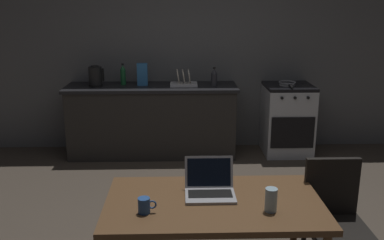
# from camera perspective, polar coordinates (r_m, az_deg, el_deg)

# --- Properties ---
(ground_plane) EXTENTS (12.00, 12.00, 0.00)m
(ground_plane) POSITION_cam_1_polar(r_m,az_deg,el_deg) (3.86, 1.43, -14.91)
(ground_plane) COLOR #473D33
(back_wall) EXTENTS (6.40, 0.10, 2.81)m
(back_wall) POSITION_cam_1_polar(r_m,az_deg,el_deg) (5.77, 3.25, 10.11)
(back_wall) COLOR #5D5E5F
(back_wall) RESTS_ON ground_plane
(kitchen_counter) EXTENTS (2.16, 0.64, 0.91)m
(kitchen_counter) POSITION_cam_1_polar(r_m,az_deg,el_deg) (5.59, -5.26, -0.01)
(kitchen_counter) COLOR #282623
(kitchen_counter) RESTS_ON ground_plane
(stove_oven) EXTENTS (0.60, 0.62, 0.91)m
(stove_oven) POSITION_cam_1_polar(r_m,az_deg,el_deg) (5.75, 12.47, 0.10)
(stove_oven) COLOR #B7BABF
(stove_oven) RESTS_ON ground_plane
(dining_table) EXTENTS (1.37, 0.78, 0.74)m
(dining_table) POSITION_cam_1_polar(r_m,az_deg,el_deg) (2.80, 2.86, -11.91)
(dining_table) COLOR brown
(dining_table) RESTS_ON ground_plane
(chair) EXTENTS (0.40, 0.40, 0.91)m
(chair) POSITION_cam_1_polar(r_m,az_deg,el_deg) (3.19, 18.31, -11.90)
(chair) COLOR black
(chair) RESTS_ON ground_plane
(laptop) EXTENTS (0.32, 0.28, 0.22)m
(laptop) POSITION_cam_1_polar(r_m,az_deg,el_deg) (2.83, 2.34, -8.96)
(laptop) COLOR #99999E
(laptop) RESTS_ON dining_table
(electric_kettle) EXTENTS (0.19, 0.17, 0.26)m
(electric_kettle) POSITION_cam_1_polar(r_m,az_deg,el_deg) (5.55, -12.65, 5.67)
(electric_kettle) COLOR black
(electric_kettle) RESTS_ON kitchen_counter
(bottle) EXTENTS (0.08, 0.08, 0.24)m
(bottle) POSITION_cam_1_polar(r_m,az_deg,el_deg) (5.42, 2.94, 5.67)
(bottle) COLOR #2D2D33
(bottle) RESTS_ON kitchen_counter
(frying_pan) EXTENTS (0.22, 0.39, 0.05)m
(frying_pan) POSITION_cam_1_polar(r_m,az_deg,el_deg) (5.61, 12.51, 4.75)
(frying_pan) COLOR gray
(frying_pan) RESTS_ON stove_oven
(coffee_mug) EXTENTS (0.11, 0.07, 0.10)m
(coffee_mug) POSITION_cam_1_polar(r_m,az_deg,el_deg) (2.61, -6.30, -11.16)
(coffee_mug) COLOR #264C8C
(coffee_mug) RESTS_ON dining_table
(drinking_glass) EXTENTS (0.07, 0.07, 0.14)m
(drinking_glass) POSITION_cam_1_polar(r_m,az_deg,el_deg) (2.65, 10.41, -10.34)
(drinking_glass) COLOR #99B7C6
(drinking_glass) RESTS_ON dining_table
(cereal_box) EXTENTS (0.13, 0.05, 0.28)m
(cereal_box) POSITION_cam_1_polar(r_m,az_deg,el_deg) (5.49, -6.58, 6.02)
(cereal_box) COLOR #3372B2
(cereal_box) RESTS_ON kitchen_counter
(dish_rack) EXTENTS (0.34, 0.26, 0.21)m
(dish_rack) POSITION_cam_1_polar(r_m,az_deg,el_deg) (5.47, -1.10, 5.08)
(dish_rack) COLOR silver
(dish_rack) RESTS_ON kitchen_counter
(bottle_b) EXTENTS (0.07, 0.07, 0.27)m
(bottle_b) POSITION_cam_1_polar(r_m,az_deg,el_deg) (5.58, -9.11, 5.93)
(bottle_b) COLOR #19592D
(bottle_b) RESTS_ON kitchen_counter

